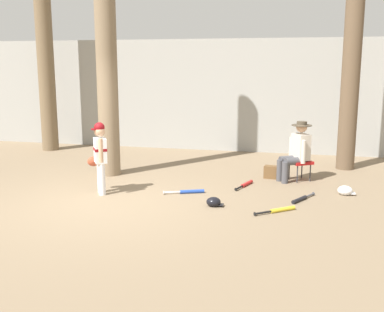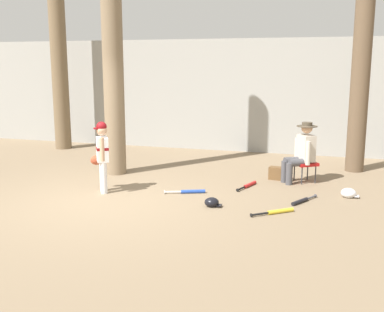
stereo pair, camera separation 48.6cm
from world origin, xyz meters
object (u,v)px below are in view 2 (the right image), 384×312
(tree_behind_spectator, at_px, (360,85))
(handbag_beside_stool, at_px, (278,173))
(batting_helmet_black, at_px, (212,202))
(batting_helmet_white, at_px, (349,193))
(folding_stool, at_px, (305,164))
(tree_near_player, at_px, (112,40))
(tree_far_left, at_px, (58,37))
(seated_spectator, at_px, (301,151))
(bat_blue_youth, at_px, (190,192))
(young_ballplayer, at_px, (102,152))
(bat_yellow_trainer, at_px, (277,212))
(bat_red_barrel, at_px, (249,185))
(bat_black_composite, at_px, (302,201))

(tree_behind_spectator, bearing_deg, handbag_beside_stool, -139.34)
(batting_helmet_black, distance_m, batting_helmet_white, 2.50)
(folding_stool, bearing_deg, tree_near_player, -173.99)
(tree_far_left, bearing_deg, batting_helmet_white, -20.47)
(tree_near_player, xyz_separation_m, seated_spectator, (3.85, 0.36, -2.16))
(folding_stool, distance_m, bat_blue_youth, 2.46)
(tree_near_player, distance_m, young_ballplayer, 2.55)
(handbag_beside_stool, relative_size, tree_far_left, 0.05)
(handbag_beside_stool, distance_m, bat_yellow_trainer, 2.24)
(young_ballplayer, distance_m, bat_yellow_trainer, 3.32)
(tree_behind_spectator, bearing_deg, bat_red_barrel, -134.05)
(tree_behind_spectator, height_order, bat_yellow_trainer, tree_behind_spectator)
(seated_spectator, height_order, bat_blue_youth, seated_spectator)
(handbag_beside_stool, relative_size, bat_black_composite, 0.51)
(batting_helmet_black, bearing_deg, bat_red_barrel, 76.04)
(seated_spectator, height_order, bat_red_barrel, seated_spectator)
(young_ballplayer, height_order, bat_red_barrel, young_ballplayer)
(bat_yellow_trainer, bearing_deg, tree_far_left, 147.48)
(handbag_beside_stool, height_order, batting_helmet_white, handbag_beside_stool)
(tree_far_left, bearing_deg, bat_black_composite, -26.60)
(tree_far_left, xyz_separation_m, bat_red_barrel, (5.69, -2.61, -2.98))
(bat_blue_youth, bearing_deg, tree_far_left, 144.57)
(bat_black_composite, bearing_deg, batting_helmet_white, 36.82)
(young_ballplayer, xyz_separation_m, bat_red_barrel, (2.50, 1.15, -0.71))
(young_ballplayer, distance_m, tree_far_left, 5.43)
(handbag_beside_stool, bearing_deg, bat_blue_youth, -132.89)
(tree_near_player, bearing_deg, bat_red_barrel, -5.55)
(tree_near_player, bearing_deg, batting_helmet_white, -5.74)
(tree_near_player, relative_size, bat_yellow_trainer, 10.03)
(young_ballplayer, relative_size, batting_helmet_white, 4.20)
(seated_spectator, distance_m, bat_black_composite, 1.54)
(tree_far_left, relative_size, bat_red_barrel, 9.62)
(tree_near_player, bearing_deg, bat_black_composite, -14.80)
(bat_black_composite, xyz_separation_m, bat_yellow_trainer, (-0.33, -0.71, 0.00))
(folding_stool, bearing_deg, tree_far_left, 164.05)
(handbag_beside_stool, xyz_separation_m, bat_red_barrel, (-0.46, -0.74, -0.10))
(folding_stool, distance_m, bat_black_composite, 1.50)
(folding_stool, bearing_deg, bat_black_composite, -87.95)
(bat_yellow_trainer, bearing_deg, batting_helmet_white, 49.72)
(folding_stool, height_order, handbag_beside_stool, folding_stool)
(seated_spectator, distance_m, tree_far_left, 7.30)
(folding_stool, bearing_deg, bat_red_barrel, -145.06)
(folding_stool, height_order, batting_helmet_black, folding_stool)
(young_ballplayer, distance_m, batting_helmet_white, 4.47)
(tree_near_player, height_order, young_ballplayer, tree_near_player)
(tree_near_player, height_order, bat_black_composite, tree_near_player)
(seated_spectator, relative_size, bat_blue_youth, 1.68)
(tree_near_player, height_order, batting_helmet_white, tree_near_player)
(bat_yellow_trainer, height_order, batting_helmet_white, batting_helmet_white)
(batting_helmet_black, bearing_deg, batting_helmet_white, 29.56)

